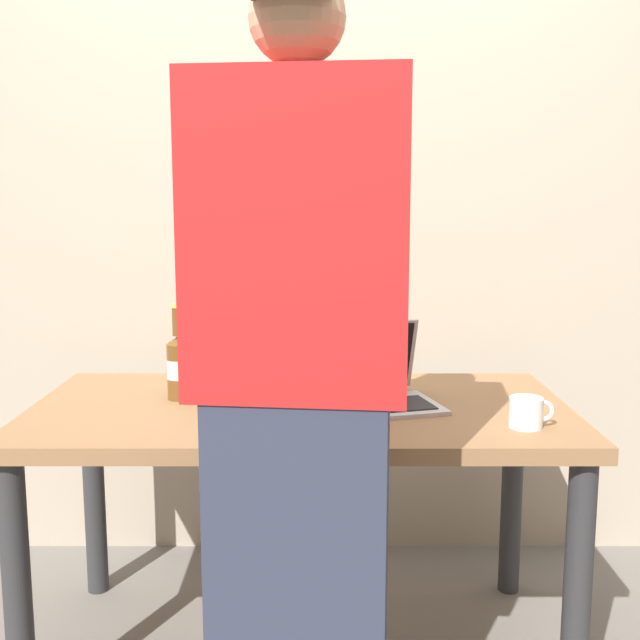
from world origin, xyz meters
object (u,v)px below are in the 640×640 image
at_px(person_figure, 301,410).
at_px(beer_bottle_dark, 206,357).
at_px(coffee_mug, 530,413).
at_px(laptop, 377,386).
at_px(beer_bottle_brown, 232,364).
at_px(beer_bottle_amber, 182,364).

bearing_deg(person_figure, beer_bottle_dark, 112.36).
bearing_deg(coffee_mug, laptop, 147.69).
relative_size(laptop, beer_bottle_brown, 1.33).
relative_size(beer_bottle_amber, person_figure, 0.16).
distance_m(beer_bottle_brown, person_figure, 0.73).
xyz_separation_m(beer_bottle_brown, person_figure, (0.23, -0.70, 0.05)).
xyz_separation_m(laptop, beer_bottle_dark, (-0.52, 0.12, 0.06)).
relative_size(laptop, coffee_mug, 3.33).
distance_m(laptop, coffee_mug, 0.45).
bearing_deg(laptop, person_figure, -107.76).
height_order(laptop, coffee_mug, laptop).
bearing_deg(beer_bottle_dark, coffee_mug, -21.81).
xyz_separation_m(beer_bottle_amber, person_figure, (0.38, -0.69, 0.05)).
height_order(laptop, beer_bottle_brown, beer_bottle_brown).
bearing_deg(beer_bottle_brown, beer_bottle_dark, 143.50).
bearing_deg(person_figure, beer_bottle_brown, 108.12).
relative_size(beer_bottle_dark, beer_bottle_brown, 1.05).
bearing_deg(beer_bottle_amber, person_figure, -61.47).
relative_size(beer_bottle_amber, coffee_mug, 2.43).
bearing_deg(beer_bottle_dark, person_figure, -67.64).
distance_m(person_figure, coffee_mug, 0.72).
bearing_deg(person_figure, beer_bottle_amber, 118.53).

